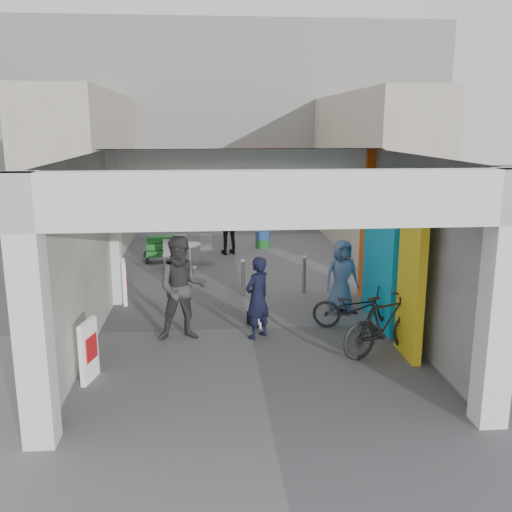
{
  "coord_description": "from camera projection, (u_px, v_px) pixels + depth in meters",
  "views": [
    {
      "loc": [
        -0.81,
        -10.88,
        4.04
      ],
      "look_at": [
        0.21,
        1.0,
        1.27
      ],
      "focal_mm": 40.0,
      "sensor_mm": 36.0,
      "label": 1
    }
  ],
  "objects": [
    {
      "name": "ground",
      "position": [
        250.0,
        328.0,
        11.54
      ],
      "size": [
        90.0,
        90.0,
        0.0
      ],
      "primitive_type": "plane",
      "color": "#5A5A5F",
      "rests_on": "ground"
    },
    {
      "name": "arcade_canopy",
      "position": [
        283.0,
        223.0,
        10.27
      ],
      "size": [
        6.4,
        6.45,
        6.4
      ],
      "color": "silver",
      "rests_on": "ground"
    },
    {
      "name": "far_building",
      "position": [
        225.0,
        125.0,
        24.22
      ],
      "size": [
        18.0,
        4.08,
        8.0
      ],
      "color": "white",
      "rests_on": "ground"
    },
    {
      "name": "plaza_bldg_left",
      "position": [
        89.0,
        174.0,
        17.88
      ],
      "size": [
        2.0,
        9.0,
        5.0
      ],
      "primitive_type": "cube",
      "color": "#BDB29D",
      "rests_on": "ground"
    },
    {
      "name": "plaza_bldg_right",
      "position": [
        369.0,
        172.0,
        18.63
      ],
      "size": [
        2.0,
        9.0,
        5.0
      ],
      "primitive_type": "cube",
      "color": "#BDB29D",
      "rests_on": "ground"
    },
    {
      "name": "bollard_left",
      "position": [
        180.0,
        276.0,
        13.71
      ],
      "size": [
        0.09,
        0.09,
        0.93
      ],
      "primitive_type": "cylinder",
      "color": "gray",
      "rests_on": "ground"
    },
    {
      "name": "bollard_center",
      "position": [
        243.0,
        278.0,
        13.68
      ],
      "size": [
        0.09,
        0.09,
        0.86
      ],
      "primitive_type": "cylinder",
      "color": "gray",
      "rests_on": "ground"
    },
    {
      "name": "bollard_right",
      "position": [
        304.0,
        275.0,
        13.86
      ],
      "size": [
        0.09,
        0.09,
        0.91
      ],
      "primitive_type": "cylinder",
      "color": "gray",
      "rests_on": "ground"
    },
    {
      "name": "advert_board_near",
      "position": [
        89.0,
        351.0,
        9.11
      ],
      "size": [
        0.21,
        0.55,
        1.0
      ],
      "rotation": [
        0.0,
        0.0,
        -0.24
      ],
      "color": "white",
      "rests_on": "ground"
    },
    {
      "name": "advert_board_far",
      "position": [
        124.0,
        282.0,
        13.08
      ],
      "size": [
        0.18,
        0.56,
        1.0
      ],
      "rotation": [
        0.0,
        0.0,
        0.18
      ],
      "color": "white",
      "rests_on": "ground"
    },
    {
      "name": "cafe_set",
      "position": [
        186.0,
        256.0,
        16.58
      ],
      "size": [
        1.4,
        1.13,
        0.85
      ],
      "rotation": [
        0.0,
        0.0,
        -0.19
      ],
      "color": "#B1B2B7",
      "rests_on": "ground"
    },
    {
      "name": "produce_stand",
      "position": [
        163.0,
        252.0,
        17.04
      ],
      "size": [
        1.15,
        0.62,
        0.76
      ],
      "rotation": [
        0.0,
        0.0,
        0.18
      ],
      "color": "black",
      "rests_on": "ground"
    },
    {
      "name": "crate_stack",
      "position": [
        263.0,
        239.0,
        19.03
      ],
      "size": [
        0.51,
        0.44,
        0.56
      ],
      "rotation": [
        0.0,
        0.0,
        -0.21
      ],
      "color": "#19581E",
      "rests_on": "ground"
    },
    {
      "name": "border_collie",
      "position": [
        257.0,
        313.0,
        11.6
      ],
      "size": [
        0.27,
        0.52,
        0.72
      ],
      "rotation": [
        0.0,
        0.0,
        0.41
      ],
      "color": "black",
      "rests_on": "ground"
    },
    {
      "name": "man_with_dog",
      "position": [
        257.0,
        298.0,
        10.89
      ],
      "size": [
        0.69,
        0.67,
        1.6
      ],
      "primitive_type": "imported",
      "rotation": [
        0.0,
        0.0,
        3.85
      ],
      "color": "black",
      "rests_on": "ground"
    },
    {
      "name": "man_back_turned",
      "position": [
        182.0,
        288.0,
        10.78
      ],
      "size": [
        1.04,
        0.84,
        2.01
      ],
      "primitive_type": "imported",
      "rotation": [
        0.0,
        0.0,
        0.08
      ],
      "color": "#39393C",
      "rests_on": "ground"
    },
    {
      "name": "man_elderly",
      "position": [
        341.0,
        275.0,
        12.53
      ],
      "size": [
        0.87,
        0.66,
        1.59
      ],
      "primitive_type": "imported",
      "rotation": [
        0.0,
        0.0,
        0.21
      ],
      "color": "#506F9C",
      "rests_on": "ground"
    },
    {
      "name": "man_crates",
      "position": [
        229.0,
        225.0,
        17.95
      ],
      "size": [
        1.18,
        0.72,
        1.87
      ],
      "primitive_type": "imported",
      "rotation": [
        0.0,
        0.0,
        3.4
      ],
      "color": "black",
      "rests_on": "ground"
    },
    {
      "name": "bicycle_front",
      "position": [
        354.0,
        309.0,
        11.4
      ],
      "size": [
        1.77,
        1.09,
        0.88
      ],
      "primitive_type": "imported",
      "rotation": [
        0.0,
        0.0,
        1.24
      ],
      "color": "black",
      "rests_on": "ground"
    },
    {
      "name": "bicycle_rear",
      "position": [
        385.0,
        324.0,
        10.16
      ],
      "size": [
        1.9,
        1.27,
        1.11
      ],
      "primitive_type": "imported",
      "rotation": [
        0.0,
        0.0,
        2.01
      ],
      "color": "black",
      "rests_on": "ground"
    },
    {
      "name": "white_van",
      "position": [
        301.0,
        212.0,
        22.81
      ],
      "size": [
        3.82,
        2.0,
        1.24
      ],
      "primitive_type": "imported",
      "rotation": [
        0.0,
        0.0,
        1.42
      ],
      "color": "silver",
      "rests_on": "ground"
    }
  ]
}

